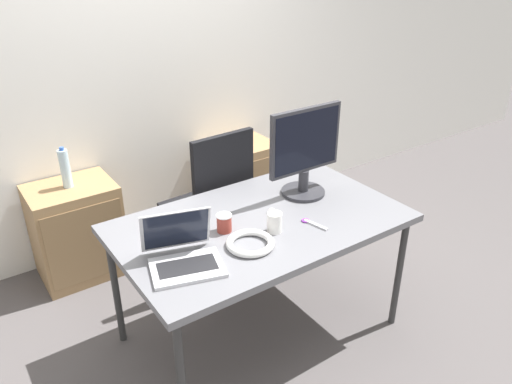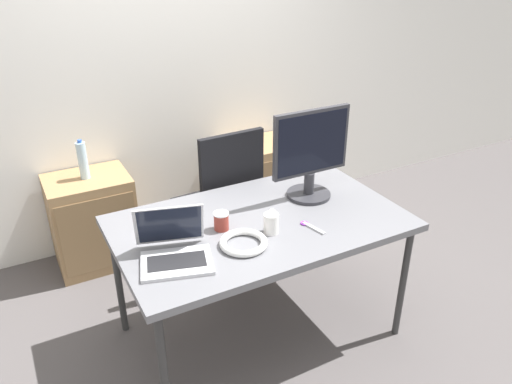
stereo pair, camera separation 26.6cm
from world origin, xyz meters
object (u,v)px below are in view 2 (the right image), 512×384
(cabinet_left, at_px, (93,221))
(monitor, at_px, (311,154))
(water_bottle, at_px, (83,160))
(mouse, at_px, (273,212))
(cable_coil, at_px, (244,243))
(coffee_cup_brown, at_px, (221,221))
(cabinet_right, at_px, (257,183))
(coffee_cup_white, at_px, (271,223))
(office_chair, at_px, (220,217))
(laptop_center, at_px, (174,250))

(cabinet_left, xyz_separation_m, monitor, (1.08, -1.10, 0.70))
(cabinet_left, height_order, water_bottle, water_bottle)
(cabinet_left, relative_size, monitor, 1.28)
(cabinet_left, height_order, mouse, mouse)
(mouse, distance_m, cable_coil, 0.35)
(mouse, height_order, cable_coil, cable_coil)
(coffee_cup_brown, bearing_deg, monitor, 9.55)
(cabinet_right, relative_size, coffee_cup_brown, 7.03)
(cabinet_right, height_order, cable_coil, cable_coil)
(coffee_cup_white, xyz_separation_m, cable_coil, (-0.18, -0.04, -0.04))
(mouse, xyz_separation_m, coffee_cup_white, (-0.10, -0.16, 0.04))
(office_chair, bearing_deg, cabinet_right, 40.96)
(coffee_cup_white, bearing_deg, coffee_cup_brown, 144.22)
(water_bottle, distance_m, laptop_center, 1.36)
(cabinet_left, xyz_separation_m, laptop_center, (0.16, -1.35, 0.49))
(office_chair, bearing_deg, cable_coil, -107.08)
(coffee_cup_brown, distance_m, cable_coil, 0.20)
(water_bottle, height_order, laptop_center, laptop_center)
(monitor, xyz_separation_m, coffee_cup_white, (-0.40, -0.25, -0.21))
(water_bottle, bearing_deg, cabinet_right, -0.09)
(monitor, relative_size, cable_coil, 2.19)
(monitor, xyz_separation_m, coffee_cup_brown, (-0.61, -0.10, -0.22))
(office_chair, bearing_deg, coffee_cup_brown, -113.33)
(monitor, bearing_deg, office_chair, 115.90)
(cabinet_right, height_order, coffee_cup_white, coffee_cup_white)
(mouse, bearing_deg, cabinet_right, 65.22)
(laptop_center, distance_m, coffee_cup_brown, 0.34)
(cabinet_left, distance_m, cabinet_right, 1.33)
(water_bottle, xyz_separation_m, monitor, (1.08, -1.10, 0.23))
(water_bottle, xyz_separation_m, coffee_cup_brown, (0.47, -1.21, 0.02))
(coffee_cup_white, bearing_deg, cabinet_left, 116.58)
(laptop_center, bearing_deg, mouse, 13.29)
(cabinet_right, relative_size, monitor, 1.28)
(coffee_cup_white, xyz_separation_m, coffee_cup_brown, (-0.21, 0.15, -0.01))
(cabinet_right, distance_m, mouse, 1.40)
(water_bottle, xyz_separation_m, cable_coil, (0.50, -1.40, -0.01))
(cabinet_left, bearing_deg, coffee_cup_white, -63.42)
(laptop_center, relative_size, coffee_cup_brown, 4.09)
(monitor, distance_m, mouse, 0.40)
(cabinet_right, xyz_separation_m, laptop_center, (-1.17, -1.35, 0.49))
(cabinet_right, height_order, laptop_center, laptop_center)
(mouse, relative_size, coffee_cup_white, 0.56)
(cabinet_right, xyz_separation_m, mouse, (-0.55, -1.20, 0.45))
(cabinet_left, bearing_deg, mouse, -57.00)
(cabinet_right, distance_m, cable_coil, 1.69)
(coffee_cup_white, relative_size, coffee_cup_brown, 1.12)
(laptop_center, xyz_separation_m, cable_coil, (0.34, -0.05, -0.03))
(office_chair, distance_m, coffee_cup_brown, 0.89)
(laptop_center, bearing_deg, coffee_cup_white, -0.98)
(water_bottle, xyz_separation_m, coffee_cup_white, (0.68, -1.36, 0.02))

